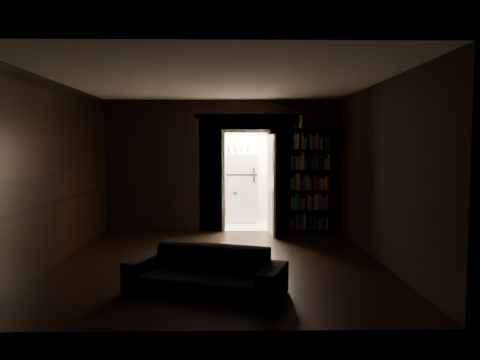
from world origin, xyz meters
name	(u,v)px	position (x,y,z in m)	size (l,w,h in m)	color
ground	(219,262)	(0.00, 0.00, 0.00)	(5.50, 5.50, 0.00)	black
room_walls	(220,154)	(-0.01, 1.07, 1.68)	(5.02, 5.61, 2.84)	black
kitchen_alcove	(245,172)	(0.50, 3.87, 1.21)	(2.20, 1.80, 2.60)	beige
sofa	(205,263)	(-0.13, -1.56, 0.37)	(1.93, 0.83, 0.74)	black
bookshelf	(309,180)	(1.82, 2.55, 1.10)	(0.90, 0.32, 2.20)	black
refrigerator	(242,187)	(0.43, 4.03, 0.82)	(0.74, 0.68, 1.65)	white
door	(271,185)	(1.00, 2.31, 1.02)	(0.85, 0.05, 2.05)	white
figurine	(301,122)	(1.64, 2.60, 2.33)	(0.09, 0.09, 0.26)	white
bottles	(238,148)	(0.35, 3.94, 1.77)	(0.57, 0.07, 0.23)	black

